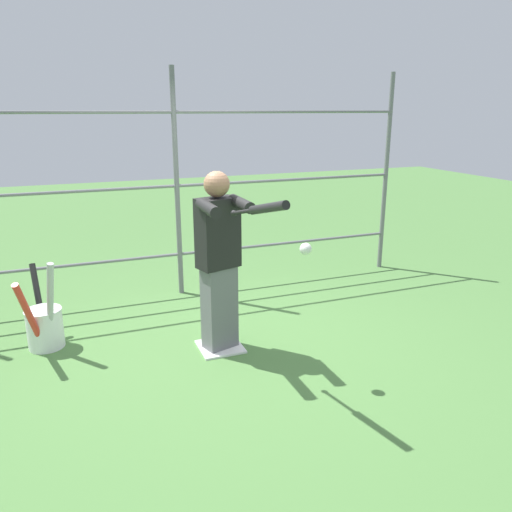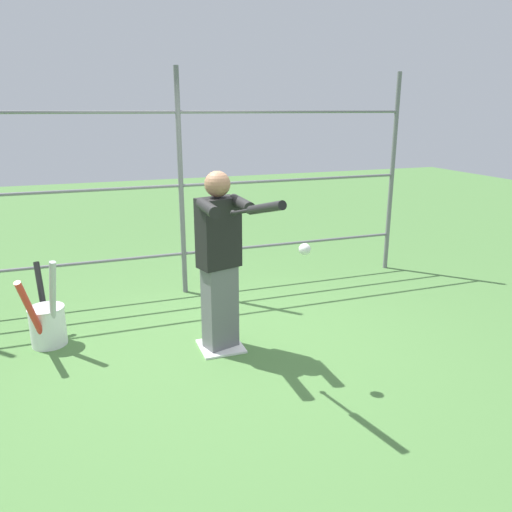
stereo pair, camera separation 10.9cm
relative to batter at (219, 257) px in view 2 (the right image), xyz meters
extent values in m
plane|color=#4C7A3D|center=(0.00, -0.02, -0.90)|extent=(24.00, 24.00, 0.00)
cube|color=white|center=(0.00, -0.02, -0.89)|extent=(0.40, 0.40, 0.02)
cylinder|color=slate|center=(-2.90, -1.62, 0.42)|extent=(0.06, 0.06, 2.64)
cylinder|color=slate|center=(0.00, -1.62, 0.42)|extent=(0.06, 0.06, 2.64)
cylinder|color=slate|center=(0.00, -1.62, -0.41)|extent=(5.79, 0.04, 0.04)
cylinder|color=slate|center=(0.00, -1.62, 0.42)|extent=(5.79, 0.04, 0.04)
cylinder|color=slate|center=(0.00, -1.62, 1.24)|extent=(5.79, 0.04, 0.04)
cube|color=slate|center=(0.00, -0.02, -0.50)|extent=(0.34, 0.27, 0.81)
cube|color=black|center=(0.00, -0.02, 0.22)|extent=(0.41, 0.31, 0.63)
sphere|color=#9E7051|center=(0.00, -0.02, 0.65)|extent=(0.23, 0.23, 0.23)
cylinder|color=black|center=(-0.16, 0.16, 0.50)|extent=(0.10, 0.45, 0.10)
cylinder|color=black|center=(0.16, 0.25, 0.50)|extent=(0.10, 0.45, 0.10)
sphere|color=black|center=(0.00, 0.43, 0.48)|extent=(0.05, 0.05, 0.05)
cylinder|color=black|center=(-0.02, 0.58, 0.52)|extent=(0.07, 0.31, 0.11)
cylinder|color=black|center=(-0.07, 0.96, 0.62)|extent=(0.13, 0.48, 0.18)
sphere|color=white|center=(-0.50, 0.72, 0.21)|extent=(0.10, 0.10, 0.10)
cylinder|color=white|center=(1.53, -0.64, -0.72)|extent=(0.33, 0.33, 0.38)
torus|color=white|center=(1.53, -0.64, -0.53)|extent=(0.34, 0.34, 0.01)
cylinder|color=#B2B2B7|center=(1.46, -0.49, -0.44)|extent=(0.17, 0.26, 0.86)
cylinder|color=black|center=(1.57, -0.89, -0.53)|extent=(0.12, 0.43, 0.70)
cylinder|color=red|center=(1.63, -0.42, -0.50)|extent=(0.21, 0.39, 0.76)
camera|label=1|loc=(1.25, 4.11, 1.28)|focal=35.00mm
camera|label=2|loc=(1.15, 4.15, 1.28)|focal=35.00mm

